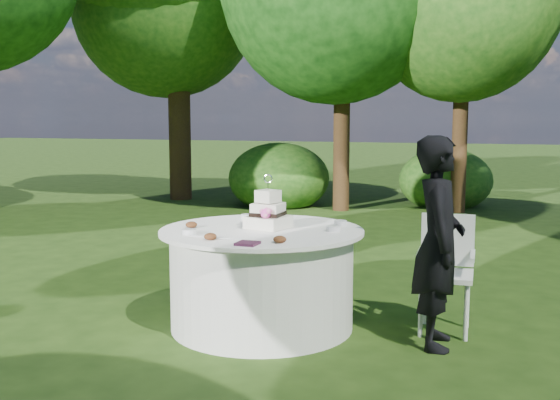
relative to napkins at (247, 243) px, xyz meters
The scene contains 9 objects.
ground 1.01m from the napkins, 103.61° to the left, with size 80.00×80.00×0.00m, color #1C330E.
napkins is the anchor object (origin of this frame).
feather_plume 0.36m from the napkins, 157.39° to the left, with size 0.48×0.07×0.01m, color white.
guest 1.35m from the napkins, 29.36° to the left, with size 0.54×0.36×1.49m, color black.
table 0.75m from the napkins, 103.61° to the left, with size 1.56×1.56×0.77m.
cake 0.67m from the napkins, 99.67° to the left, with size 0.33×0.33×0.42m.
chair 1.61m from the napkins, 41.68° to the left, with size 0.43×0.42×0.88m.
votives 0.74m from the napkins, 94.74° to the left, with size 1.04×0.94×0.04m.
petal_cups 0.35m from the napkins, 139.88° to the left, with size 0.95×0.50×0.05m.
Camera 1 is at (1.87, -4.57, 1.61)m, focal length 42.00 mm.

